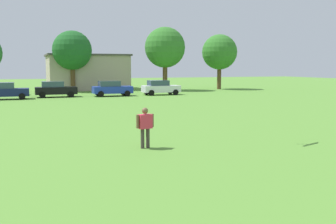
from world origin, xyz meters
TOP-DOWN VIEW (x-y plane):
  - ground_plane at (0.00, 30.00)m, footprint 160.00×160.00m
  - adult_bystander at (2.10, 15.63)m, footprint 0.77×0.39m
  - parked_car_navy_0 at (-4.13, 42.85)m, footprint 4.30×2.02m
  - parked_car_black_1 at (0.78, 44.20)m, footprint 4.30×2.02m
  - parked_car_blue_2 at (6.74, 43.48)m, footprint 4.30×2.02m
  - parked_car_white_3 at (12.42, 43.40)m, footprint 4.30×2.02m
  - tree_center at (3.67, 52.85)m, footprint 5.05×5.05m
  - tree_right at (15.94, 51.53)m, footprint 5.54×5.54m
  - tree_far_right at (24.28, 51.50)m, footprint 5.05×5.05m
  - house_left at (6.18, 57.54)m, footprint 11.14×9.31m

SIDE VIEW (x-z plane):
  - ground_plane at x=0.00m, z-range 0.00..0.00m
  - parked_car_navy_0 at x=-4.13m, z-range 0.02..1.70m
  - parked_car_black_1 at x=0.78m, z-range 0.02..1.70m
  - parked_car_blue_2 at x=6.74m, z-range 0.02..1.70m
  - parked_car_white_3 at x=12.42m, z-range 0.02..1.70m
  - adult_bystander at x=2.10m, z-range 0.15..1.78m
  - house_left at x=6.18m, z-range 0.01..4.97m
  - tree_far_right at x=24.28m, z-range 1.38..9.24m
  - tree_center at x=3.67m, z-range 1.38..9.25m
  - tree_right at x=15.94m, z-range 1.51..10.14m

